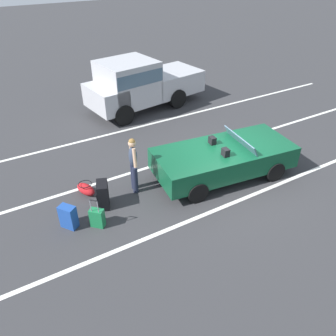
% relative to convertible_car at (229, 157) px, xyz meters
% --- Properties ---
extents(ground_plane, '(80.00, 80.00, 0.00)m').
position_rel_convertible_car_xyz_m(ground_plane, '(-0.21, 0.02, -0.59)').
color(ground_plane, '#333335').
extents(lot_line_near, '(18.00, 0.12, 0.01)m').
position_rel_convertible_car_xyz_m(lot_line_near, '(-0.21, -1.20, -0.59)').
color(lot_line_near, silver).
rests_on(lot_line_near, ground_plane).
extents(lot_line_mid, '(18.00, 0.12, 0.01)m').
position_rel_convertible_car_xyz_m(lot_line_mid, '(-0.21, 1.50, -0.59)').
color(lot_line_mid, silver).
rests_on(lot_line_mid, ground_plane).
extents(lot_line_far, '(18.00, 0.12, 0.01)m').
position_rel_convertible_car_xyz_m(lot_line_far, '(-0.21, 4.20, -0.59)').
color(lot_line_far, silver).
rests_on(lot_line_far, ground_plane).
extents(convertible_car, '(4.32, 2.24, 1.24)m').
position_rel_convertible_car_xyz_m(convertible_car, '(0.00, 0.00, 0.00)').
color(convertible_car, '#0F4C2D').
rests_on(convertible_car, ground_plane).
extents(suitcase_large_black, '(0.43, 0.55, 0.74)m').
position_rel_convertible_car_xyz_m(suitcase_large_black, '(-3.83, 0.44, -0.22)').
color(suitcase_large_black, black).
rests_on(suitcase_large_black, ground_plane).
extents(suitcase_medium_bright, '(0.43, 0.46, 0.62)m').
position_rel_convertible_car_xyz_m(suitcase_medium_bright, '(-4.85, 0.12, -0.28)').
color(suitcase_medium_bright, '#1E479E').
rests_on(suitcase_medium_bright, ground_plane).
extents(suitcase_small_carryon, '(0.38, 0.38, 0.86)m').
position_rel_convertible_car_xyz_m(suitcase_small_carryon, '(-4.23, -0.20, -0.33)').
color(suitcase_small_carryon, '#19723F').
rests_on(suitcase_small_carryon, ground_plane).
extents(duffel_bag, '(0.52, 0.71, 0.34)m').
position_rel_convertible_car_xyz_m(duffel_bag, '(-4.07, 1.20, -0.43)').
color(duffel_bag, red).
rests_on(duffel_bag, ground_plane).
extents(traveler_person, '(0.28, 0.61, 1.65)m').
position_rel_convertible_car_xyz_m(traveler_person, '(-2.81, 0.67, 0.34)').
color(traveler_person, '#1E2338').
rests_on(traveler_person, ground_plane).
extents(parked_pickup_truck_near, '(5.22, 2.65, 2.10)m').
position_rel_convertible_car_xyz_m(parked_pickup_truck_near, '(-0.20, 5.78, 0.52)').
color(parked_pickup_truck_near, '#B2B2B7').
rests_on(parked_pickup_truck_near, ground_plane).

